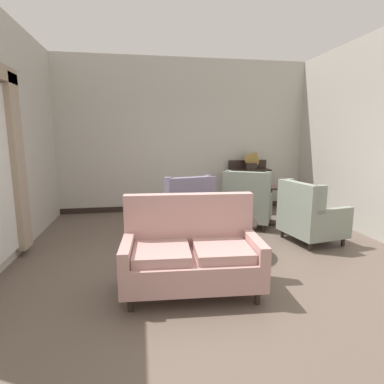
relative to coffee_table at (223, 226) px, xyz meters
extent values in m
plane|color=brown|center=(-0.13, -0.33, -0.42)|extent=(9.03, 9.03, 0.00)
cube|color=#BCB7AD|center=(-0.13, 2.90, 1.27)|extent=(5.81, 0.08, 3.37)
cube|color=#BCB7AD|center=(-2.95, 0.64, 1.27)|extent=(0.08, 4.52, 3.37)
cube|color=#BCB7AD|center=(2.70, 0.64, 1.27)|extent=(0.08, 4.52, 3.37)
cube|color=black|center=(-0.13, 2.84, -0.36)|extent=(5.65, 0.03, 0.12)
cube|color=tan|center=(-2.83, 0.50, 0.88)|extent=(0.10, 0.32, 2.42)
cylinder|color=black|center=(0.00, 0.00, 0.06)|extent=(0.97, 0.97, 0.04)
cylinder|color=black|center=(0.00, 0.00, -0.16)|extent=(0.10, 0.10, 0.42)
cube|color=black|center=(0.22, 0.00, -0.39)|extent=(0.28, 0.06, 0.07)
cube|color=black|center=(-0.13, 0.18, -0.39)|extent=(0.22, 0.26, 0.07)
cube|color=black|center=(-0.09, -0.20, -0.39)|extent=(0.17, 0.28, 0.07)
cylinder|color=#384C93|center=(-0.03, 0.02, 0.09)|extent=(0.11, 0.11, 0.02)
ellipsoid|color=#384C93|center=(-0.03, 0.02, 0.22)|extent=(0.19, 0.19, 0.23)
cylinder|color=#384C93|center=(-0.03, 0.02, 0.40)|extent=(0.07, 0.07, 0.12)
torus|color=#384C93|center=(-0.03, 0.02, 0.46)|extent=(0.12, 0.12, 0.02)
cube|color=tan|center=(-0.62, -1.02, -0.14)|extent=(1.52, 0.88, 0.29)
cube|color=tan|center=(-0.60, -0.70, 0.31)|extent=(1.48, 0.23, 0.61)
cube|color=tan|center=(-0.95, -1.04, 0.06)|extent=(0.63, 0.62, 0.10)
cube|color=tan|center=(-0.30, -1.08, 0.06)|extent=(0.63, 0.62, 0.10)
cube|color=tan|center=(-1.31, -1.03, 0.10)|extent=(0.15, 0.69, 0.18)
cube|color=tan|center=(0.05, -1.11, 0.10)|extent=(0.15, 0.69, 0.18)
cylinder|color=black|center=(-1.28, -1.29, -0.35)|extent=(0.06, 0.06, 0.14)
cylinder|color=black|center=(-0.01, -1.37, -0.35)|extent=(0.06, 0.06, 0.14)
cylinder|color=black|center=(-1.24, -0.67, -0.35)|extent=(0.06, 0.06, 0.14)
cylinder|color=black|center=(0.03, -0.74, -0.35)|extent=(0.06, 0.06, 0.14)
cube|color=slate|center=(-0.42, 1.15, -0.15)|extent=(1.00, 1.08, 0.27)
cube|color=slate|center=(-0.33, 0.77, 0.30)|extent=(0.82, 0.32, 0.62)
cube|color=slate|center=(0.00, 0.94, 0.38)|extent=(0.14, 0.22, 0.47)
cube|color=slate|center=(-0.70, 0.78, 0.38)|extent=(0.14, 0.22, 0.47)
cube|color=slate|center=(-0.08, 1.28, 0.08)|extent=(0.28, 0.82, 0.18)
cube|color=slate|center=(-0.77, 1.12, 0.08)|extent=(0.28, 0.82, 0.18)
cylinder|color=black|center=(-0.18, 1.59, -0.35)|extent=(0.06, 0.06, 0.14)
cylinder|color=black|center=(-0.82, 1.45, -0.35)|extent=(0.06, 0.06, 0.14)
cylinder|color=black|center=(-0.01, 0.85, -0.35)|extent=(0.06, 0.06, 0.14)
cylinder|color=black|center=(-0.65, 0.71, -0.35)|extent=(0.06, 0.06, 0.14)
cube|color=gray|center=(1.57, 0.29, -0.14)|extent=(0.93, 0.96, 0.29)
cube|color=gray|center=(1.24, 0.23, 0.29)|extent=(0.29, 0.84, 0.56)
cube|color=gray|center=(1.40, -0.11, 0.36)|extent=(0.21, 0.13, 0.43)
cube|color=gray|center=(1.27, 0.61, 0.36)|extent=(0.21, 0.13, 0.43)
cube|color=gray|center=(1.68, -0.06, 0.11)|extent=(0.70, 0.22, 0.20)
cube|color=gray|center=(1.55, 0.66, 0.11)|extent=(0.70, 0.22, 0.20)
cylinder|color=black|center=(1.94, 0.02, -0.35)|extent=(0.06, 0.06, 0.14)
cylinder|color=black|center=(1.82, 0.68, -0.35)|extent=(0.06, 0.06, 0.14)
cylinder|color=black|center=(1.31, -0.09, -0.35)|extent=(0.06, 0.06, 0.14)
cylinder|color=black|center=(1.19, 0.57, -0.35)|extent=(0.06, 0.06, 0.14)
cube|color=gray|center=(0.86, 1.36, -0.13)|extent=(1.13, 1.13, 0.29)
cube|color=gray|center=(0.70, 1.05, 0.33)|extent=(0.80, 0.52, 0.64)
cube|color=gray|center=(1.06, 0.96, 0.41)|extent=(0.18, 0.22, 0.48)
cube|color=gray|center=(0.42, 1.30, 0.41)|extent=(0.18, 0.22, 0.48)
cube|color=gray|center=(1.21, 1.23, 0.12)|extent=(0.44, 0.69, 0.21)
cube|color=gray|center=(0.57, 1.57, 0.12)|extent=(0.44, 0.69, 0.21)
cylinder|color=black|center=(1.32, 1.49, -0.35)|extent=(0.06, 0.06, 0.14)
cylinder|color=black|center=(0.73, 1.81, -0.35)|extent=(0.06, 0.06, 0.14)
cylinder|color=black|center=(1.00, 0.90, -0.35)|extent=(0.06, 0.06, 0.14)
cylinder|color=black|center=(0.41, 1.22, -0.35)|extent=(0.06, 0.06, 0.14)
cylinder|color=black|center=(1.31, 1.39, 0.31)|extent=(0.52, 0.52, 0.03)
cylinder|color=black|center=(1.31, 1.39, -0.06)|extent=(0.07, 0.07, 0.71)
cylinder|color=black|center=(1.31, 1.39, -0.40)|extent=(0.34, 0.34, 0.04)
cube|color=black|center=(1.32, 2.60, 0.10)|extent=(0.91, 0.36, 0.85)
cube|color=black|center=(1.32, 2.76, 0.62)|extent=(0.91, 0.04, 0.19)
cube|color=black|center=(0.92, 2.46, -0.37)|extent=(0.06, 0.06, 0.10)
cube|color=black|center=(1.72, 2.46, -0.37)|extent=(0.06, 0.06, 0.10)
cube|color=black|center=(0.92, 2.73, -0.37)|extent=(0.06, 0.06, 0.10)
cube|color=black|center=(1.72, 2.73, -0.37)|extent=(0.06, 0.06, 0.10)
cube|color=black|center=(1.32, 2.58, 0.60)|extent=(0.24, 0.24, 0.14)
cone|color=#B28942|center=(1.38, 2.50, 0.83)|extent=(0.38, 0.48, 0.47)
camera|label=1|loc=(-1.14, -4.13, 1.27)|focal=28.96mm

